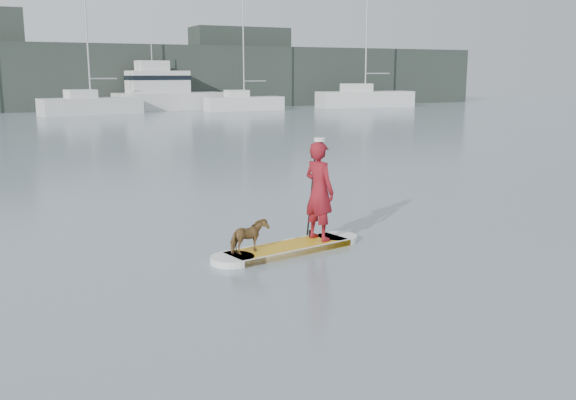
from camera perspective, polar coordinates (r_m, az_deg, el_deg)
name	(u,v)px	position (r m, az deg, el deg)	size (l,w,h in m)	color
ground	(385,244)	(12.92, 8.63, -3.90)	(140.00, 140.00, 0.00)	slate
paddleboard	(288,248)	(12.25, 0.00, -4.32)	(3.25, 1.30, 0.12)	#CB9113
paddler	(319,191)	(12.48, 2.79, 0.80)	(0.71, 0.46, 1.94)	maroon
white_cap	(320,140)	(12.34, 2.83, 5.39)	(0.22, 0.22, 0.07)	silver
dog	(249,237)	(11.66, -3.49, -3.27)	(0.33, 0.73, 0.62)	brown
paddle	(311,203)	(12.74, 2.09, -0.31)	(0.10, 0.30, 2.00)	black
sailboat_d	(90,104)	(55.68, -17.17, 8.16)	(8.47, 4.00, 12.00)	silver
sailboat_e	(244,102)	(59.32, -3.98, 8.66)	(7.16, 2.66, 10.22)	silver
sailboat_f	(364,97)	(65.71, 6.80, 9.07)	(10.00, 3.90, 14.60)	silver
motor_yacht_a	(164,92)	(60.53, -10.98, 9.40)	(10.11, 4.26, 5.88)	silver
shore_mass	(62,77)	(63.69, -19.43, 10.27)	(90.00, 6.00, 6.00)	black
shore_building_east	(240,67)	(69.01, -4.26, 11.72)	(10.00, 4.00, 8.00)	black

